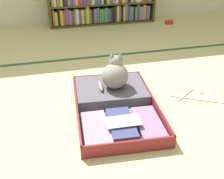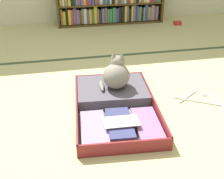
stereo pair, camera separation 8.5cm
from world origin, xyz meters
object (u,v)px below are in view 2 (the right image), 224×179
Objects in this scene: open_suitcase at (115,103)px; clothes_hanger at (203,100)px; black_cat at (116,74)px; small_red_pouch at (177,23)px.

open_suitcase is 0.70m from clothes_hanger.
open_suitcase is 0.23m from black_cat.
clothes_hanger is 2.00m from small_red_pouch.
clothes_hanger is (0.70, -0.03, -0.03)m from open_suitcase.
black_cat is 0.69× the size of clothes_hanger.
black_cat reaches higher than small_red_pouch.
clothes_hanger is at bearing -2.85° from open_suitcase.
black_cat reaches higher than clothes_hanger.
black_cat is at bearing 163.65° from clothes_hanger.
clothes_hanger is 4.05× the size of small_red_pouch.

